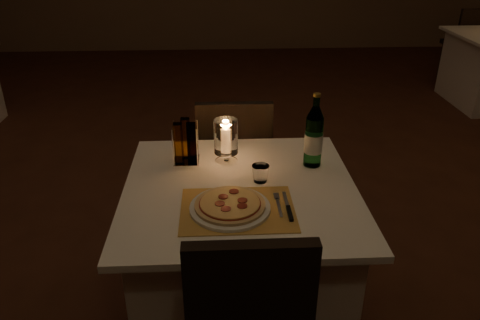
{
  "coord_description": "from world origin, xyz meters",
  "views": [
    {
      "loc": [
        -0.18,
        -2.32,
        1.75
      ],
      "look_at": [
        -0.09,
        -0.56,
        0.86
      ],
      "focal_mm": 35.0,
      "sensor_mm": 36.0,
      "label": 1
    }
  ],
  "objects_px": {
    "plate": "(230,208)",
    "water_bottle": "(314,137)",
    "tumbler": "(260,173)",
    "chair_far": "(234,154)",
    "hurricane_candle": "(226,138)",
    "main_table": "(240,255)",
    "pizza": "(230,204)"
  },
  "relations": [
    {
      "from": "pizza",
      "to": "tumbler",
      "type": "xyz_separation_m",
      "value": [
        0.14,
        0.23,
        0.01
      ]
    },
    {
      "from": "main_table",
      "to": "tumbler",
      "type": "distance_m",
      "value": 0.42
    },
    {
      "from": "chair_far",
      "to": "hurricane_candle",
      "type": "relative_size",
      "value": 4.18
    },
    {
      "from": "tumbler",
      "to": "pizza",
      "type": "bearing_deg",
      "value": -121.85
    },
    {
      "from": "pizza",
      "to": "hurricane_candle",
      "type": "bearing_deg",
      "value": 90.57
    },
    {
      "from": "plate",
      "to": "water_bottle",
      "type": "height_order",
      "value": "water_bottle"
    },
    {
      "from": "plate",
      "to": "tumbler",
      "type": "height_order",
      "value": "tumbler"
    },
    {
      "from": "pizza",
      "to": "hurricane_candle",
      "type": "xyz_separation_m",
      "value": [
        -0.0,
        0.41,
        0.1
      ]
    },
    {
      "from": "pizza",
      "to": "hurricane_candle",
      "type": "relative_size",
      "value": 1.3
    },
    {
      "from": "chair_far",
      "to": "tumbler",
      "type": "bearing_deg",
      "value": -82.24
    },
    {
      "from": "plate",
      "to": "tumbler",
      "type": "xyz_separation_m",
      "value": [
        0.14,
        0.23,
        0.03
      ]
    },
    {
      "from": "main_table",
      "to": "water_bottle",
      "type": "bearing_deg",
      "value": 28.94
    },
    {
      "from": "plate",
      "to": "hurricane_candle",
      "type": "height_order",
      "value": "hurricane_candle"
    },
    {
      "from": "main_table",
      "to": "tumbler",
      "type": "relative_size",
      "value": 13.08
    },
    {
      "from": "main_table",
      "to": "water_bottle",
      "type": "height_order",
      "value": "water_bottle"
    },
    {
      "from": "chair_far",
      "to": "plate",
      "type": "bearing_deg",
      "value": -93.2
    },
    {
      "from": "main_table",
      "to": "chair_far",
      "type": "distance_m",
      "value": 0.74
    },
    {
      "from": "pizza",
      "to": "tumbler",
      "type": "height_order",
      "value": "tumbler"
    },
    {
      "from": "main_table",
      "to": "plate",
      "type": "bearing_deg",
      "value": -105.52
    },
    {
      "from": "pizza",
      "to": "main_table",
      "type": "bearing_deg",
      "value": 74.5
    },
    {
      "from": "water_bottle",
      "to": "hurricane_candle",
      "type": "bearing_deg",
      "value": 173.86
    },
    {
      "from": "tumbler",
      "to": "water_bottle",
      "type": "bearing_deg",
      "value": 29.55
    },
    {
      "from": "chair_far",
      "to": "hurricane_candle",
      "type": "height_order",
      "value": "hurricane_candle"
    },
    {
      "from": "chair_far",
      "to": "plate",
      "type": "height_order",
      "value": "chair_far"
    },
    {
      "from": "plate",
      "to": "water_bottle",
      "type": "xyz_separation_m",
      "value": [
        0.4,
        0.37,
        0.13
      ]
    },
    {
      "from": "main_table",
      "to": "pizza",
      "type": "height_order",
      "value": "pizza"
    },
    {
      "from": "plate",
      "to": "tumbler",
      "type": "bearing_deg",
      "value": 58.14
    },
    {
      "from": "main_table",
      "to": "plate",
      "type": "height_order",
      "value": "plate"
    },
    {
      "from": "tumbler",
      "to": "plate",
      "type": "bearing_deg",
      "value": -121.86
    },
    {
      "from": "pizza",
      "to": "water_bottle",
      "type": "xyz_separation_m",
      "value": [
        0.4,
        0.37,
        0.11
      ]
    },
    {
      "from": "tumbler",
      "to": "water_bottle",
      "type": "relative_size",
      "value": 0.22
    },
    {
      "from": "chair_far",
      "to": "water_bottle",
      "type": "height_order",
      "value": "water_bottle"
    }
  ]
}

